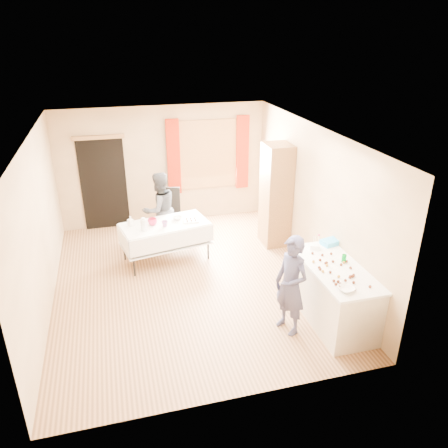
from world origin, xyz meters
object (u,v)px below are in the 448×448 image
object	(u,v)px
girl	(291,285)
cabinet	(276,195)
chair	(170,223)
counter	(333,294)
woman	(160,210)
party_table	(166,238)

from	to	relation	value
girl	cabinet	bearing A→B (deg)	140.89
chair	girl	distance (m)	3.80
cabinet	counter	xyz separation A→B (m)	(-0.10, -2.69, -0.58)
counter	girl	world-z (taller)	girl
woman	party_table	bearing A→B (deg)	66.36
cabinet	woman	world-z (taller)	cabinet
counter	party_table	distance (m)	3.31
chair	woman	bearing A→B (deg)	-111.15
counter	chair	world-z (taller)	chair
party_table	chair	size ratio (longest dim) A/B	1.67
counter	party_table	size ratio (longest dim) A/B	0.95
counter	chair	size ratio (longest dim) A/B	1.58
girl	chair	bearing A→B (deg)	176.04
girl	woman	bearing A→B (deg)	-178.73
girl	woman	distance (m)	3.56
party_table	girl	world-z (taller)	girl
girl	woman	size ratio (longest dim) A/B	0.98
party_table	chair	xyz separation A→B (m)	(0.22, 0.99, -0.13)
counter	chair	bearing A→B (deg)	118.64
cabinet	girl	distance (m)	2.89
cabinet	woman	bearing A→B (deg)	167.48
cabinet	counter	size ratio (longest dim) A/B	1.25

